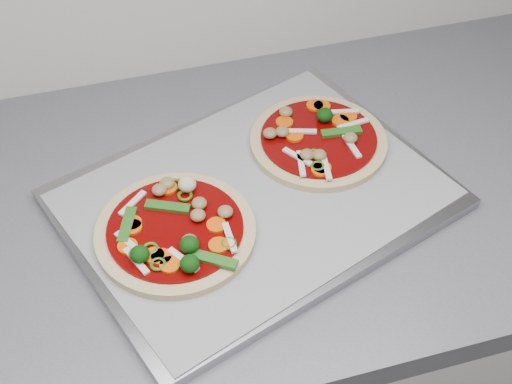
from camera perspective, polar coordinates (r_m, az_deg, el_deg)
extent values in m
cube|color=silver|center=(1.40, 9.20, -11.48)|extent=(3.60, 0.60, 0.86)
cube|color=slate|center=(1.06, 12.02, 1.79)|extent=(3.60, 0.60, 0.04)
cube|color=gray|center=(0.95, -0.12, -0.56)|extent=(0.57, 0.49, 0.02)
cube|color=gray|center=(0.95, -0.12, -0.20)|extent=(0.55, 0.48, 0.00)
cylinder|color=tan|center=(0.90, -6.45, -3.21)|extent=(0.29, 0.29, 0.01)
cylinder|color=#690001|center=(0.89, -6.49, -2.90)|extent=(0.24, 0.24, 0.00)
ellipsoid|color=#103D0E|center=(0.86, -5.35, -4.21)|extent=(0.03, 0.03, 0.02)
cube|color=silver|center=(0.88, -10.13, -4.05)|extent=(0.03, 0.05, 0.00)
cube|color=#1F6218|center=(0.91, -7.09, -1.17)|extent=(0.06, 0.04, 0.00)
cube|color=#1F6218|center=(0.90, -10.27, -2.60)|extent=(0.03, 0.06, 0.00)
torus|color=#34550D|center=(0.87, -8.44, -4.50)|extent=(0.03, 0.03, 0.00)
cube|color=silver|center=(0.92, -9.85, -0.89)|extent=(0.04, 0.04, 0.00)
ellipsoid|color=olive|center=(0.93, -7.74, 0.18)|extent=(0.02, 0.02, 0.01)
cylinder|color=#E55900|center=(0.88, -10.23, -4.30)|extent=(0.03, 0.03, 0.00)
ellipsoid|color=#103D0E|center=(0.84, -5.32, -5.72)|extent=(0.03, 0.03, 0.02)
ellipsoid|color=beige|center=(0.93, -5.53, 0.62)|extent=(0.03, 0.03, 0.02)
torus|color=#34550D|center=(0.87, -2.19, -4.14)|extent=(0.02, 0.02, 0.00)
cylinder|color=#E55900|center=(0.87, -3.01, -4.29)|extent=(0.04, 0.04, 0.00)
cylinder|color=#E55900|center=(0.86, -7.57, -5.17)|extent=(0.03, 0.03, 0.00)
cylinder|color=#E55900|center=(0.86, -8.14, -5.07)|extent=(0.03, 0.03, 0.00)
ellipsoid|color=olive|center=(0.89, -4.67, -1.87)|extent=(0.03, 0.03, 0.01)
torus|color=#34550D|center=(0.94, -6.50, 0.61)|extent=(0.03, 0.03, 0.00)
torus|color=#34550D|center=(0.92, -5.70, -0.29)|extent=(0.03, 0.03, 0.00)
torus|color=#34550D|center=(0.85, -7.84, -5.75)|extent=(0.03, 0.03, 0.00)
cube|color=silver|center=(0.86, -9.56, -5.46)|extent=(0.03, 0.05, 0.00)
cube|color=silver|center=(0.87, -2.11, -3.66)|extent=(0.01, 0.05, 0.00)
cylinder|color=#E55900|center=(0.85, -6.91, -5.81)|extent=(0.03, 0.03, 0.00)
cylinder|color=#E55900|center=(0.89, -3.19, -2.66)|extent=(0.03, 0.03, 0.00)
ellipsoid|color=olive|center=(0.86, -9.53, -4.89)|extent=(0.03, 0.03, 0.01)
cylinder|color=#E55900|center=(0.94, -7.08, 0.34)|extent=(0.03, 0.03, 0.00)
cube|color=#1F6218|center=(0.85, -3.39, -5.41)|extent=(0.06, 0.04, 0.00)
cylinder|color=#E55900|center=(0.90, -9.89, -2.48)|extent=(0.03, 0.03, 0.00)
ellipsoid|color=olive|center=(0.91, -4.56, -0.91)|extent=(0.03, 0.03, 0.01)
ellipsoid|color=olive|center=(0.94, -7.13, 0.70)|extent=(0.03, 0.03, 0.01)
cube|color=silver|center=(0.85, -5.84, -5.40)|extent=(0.03, 0.04, 0.00)
ellipsoid|color=olive|center=(0.90, -2.48, -1.58)|extent=(0.03, 0.03, 0.01)
ellipsoid|color=olive|center=(0.87, -5.35, -3.91)|extent=(0.03, 0.03, 0.01)
ellipsoid|color=#103D0E|center=(0.86, -9.29, -4.93)|extent=(0.03, 0.03, 0.02)
cylinder|color=#E55900|center=(0.90, -9.87, -2.80)|extent=(0.03, 0.03, 0.00)
cylinder|color=tan|center=(1.02, 5.01, 4.05)|extent=(0.25, 0.25, 0.01)
cylinder|color=#690001|center=(1.01, 5.04, 4.35)|extent=(0.21, 0.21, 0.00)
ellipsoid|color=olive|center=(0.97, 4.10, 3.01)|extent=(0.03, 0.03, 0.01)
ellipsoid|color=#103D0E|center=(1.03, 5.52, 6.15)|extent=(0.03, 0.03, 0.02)
ellipsoid|color=olive|center=(0.97, 5.09, 2.97)|extent=(0.03, 0.03, 0.01)
cube|color=silver|center=(0.97, 3.34, 2.83)|extent=(0.03, 0.04, 0.00)
cylinder|color=#E55900|center=(1.03, 2.29, 5.59)|extent=(0.04, 0.04, 0.00)
cube|color=silver|center=(1.00, 7.67, 3.64)|extent=(0.01, 0.05, 0.00)
torus|color=#34550D|center=(0.96, 4.94, 2.07)|extent=(0.03, 0.03, 0.00)
cube|color=#1F6218|center=(1.02, 6.84, 4.80)|extent=(0.06, 0.02, 0.00)
cube|color=silver|center=(1.01, 3.52, 4.86)|extent=(0.05, 0.02, 0.00)
cylinder|color=#E55900|center=(1.06, 5.31, 6.85)|extent=(0.03, 0.03, 0.00)
cylinder|color=#E55900|center=(1.01, 3.10, 4.50)|extent=(0.03, 0.03, 0.00)
cube|color=silver|center=(1.03, 7.76, 5.41)|extent=(0.05, 0.01, 0.00)
ellipsoid|color=olive|center=(1.00, 1.13, 4.73)|extent=(0.02, 0.02, 0.01)
ellipsoid|color=olive|center=(1.00, 7.57, 4.31)|extent=(0.02, 0.02, 0.01)
cube|color=silver|center=(1.05, 6.91, 6.39)|extent=(0.05, 0.02, 0.00)
cylinder|color=#E55900|center=(1.04, 7.41, 6.00)|extent=(0.03, 0.03, 0.00)
cylinder|color=#E55900|center=(0.96, 5.16, 1.80)|extent=(0.04, 0.04, 0.00)
cylinder|color=#E55900|center=(0.96, 5.31, 1.93)|extent=(0.03, 0.03, 0.00)
ellipsoid|color=olive|center=(1.00, 2.12, 4.85)|extent=(0.02, 0.02, 0.01)
cube|color=silver|center=(0.96, 3.62, 2.29)|extent=(0.02, 0.05, 0.00)
cube|color=silver|center=(0.96, 5.63, 2.00)|extent=(0.02, 0.05, 0.00)
cylinder|color=#E55900|center=(1.04, 6.76, 5.67)|extent=(0.03, 0.03, 0.00)
torus|color=#34550D|center=(0.98, 4.66, 3.03)|extent=(0.03, 0.03, 0.00)
ellipsoid|color=olive|center=(1.04, 2.41, 6.42)|extent=(0.02, 0.02, 0.01)
cylinder|color=#E55900|center=(1.06, 4.73, 6.91)|extent=(0.03, 0.03, 0.00)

